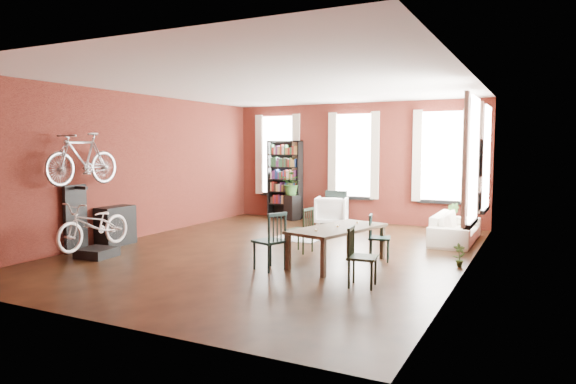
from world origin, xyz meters
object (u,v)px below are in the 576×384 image
Objects in this scene: cream_sofa at (456,223)px; dining_chair_a at (270,241)px; dining_chair_c at (363,257)px; plant_stand at (292,208)px; bike_trainer at (97,253)px; dining_chair_b at (301,230)px; dining_table at (337,246)px; bookshelf at (285,180)px; bicycle_floor at (94,203)px; console_table at (116,226)px; white_armchair at (332,209)px; dining_chair_d at (380,238)px.

dining_chair_a is at bearing 149.27° from cream_sofa.
dining_chair_c is 1.26× the size of plant_stand.
bike_trainer is at bearing -100.10° from plant_stand.
dining_chair_b is 3.50m from cream_sofa.
bike_trainer is (-4.15, -1.46, -0.24)m from dining_table.
bookshelf is at bearing 140.26° from dining_table.
bicycle_floor is (-3.32, -0.60, 0.52)m from dining_chair_a.
dining_chair_a is 6.26m from bookshelf.
bike_trainer is 1.25m from console_table.
dining_chair_c is 0.53× the size of bicycle_floor.
console_table is at bearing -108.54° from plant_stand.
dining_chair_c is (1.70, -0.31, -0.05)m from dining_chair_a.
white_armchair is at bearing -149.67° from dining_chair_a.
bicycle_floor reaches higher than plant_stand.
bookshelf is 1.94m from white_armchair.
dining_chair_a reaches higher than bike_trainer.
bookshelf reaches higher than plant_stand.
dining_chair_c reaches higher than cream_sofa.
dining_chair_d is at bearing -46.94° from plant_stand.
dining_chair_a reaches higher than dining_chair_b.
dining_chair_a is 4.60m from cream_sofa.
bicycle_floor is at bearing -96.60° from bookshelf.
bookshelf is 2.75× the size of console_table.
cream_sofa is (3.26, -1.04, -0.00)m from white_armchair.
dining_table is 0.91× the size of cream_sofa.
cream_sofa is (2.35, 3.96, -0.07)m from dining_chair_a.
bicycle_floor is (-1.10, -5.98, 0.65)m from plant_stand.
dining_chair_b is 4.40m from plant_stand.
dining_chair_d is at bearing 1.71° from dining_chair_c.
cream_sofa is at bearing -33.82° from dining_chair_d.
dining_chair_d is 5.35m from plant_stand.
bike_trainer is at bearing 11.38° from bicycle_floor.
dining_chair_a is 1.39× the size of plant_stand.
bike_trainer is (-5.64, -4.55, -0.32)m from cream_sofa.
console_table is (-6.23, -3.50, -0.01)m from cream_sofa.
dining_table is 3.44m from cream_sofa.
plant_stand is (-1.32, 0.38, -0.07)m from white_armchair.
dining_chair_d is at bearing 108.80° from white_armchair.
cream_sofa is 3.03× the size of plant_stand.
dining_table is at bearing 19.34° from bike_trainer.
bookshelf is 1.34× the size of bicycle_floor.
dining_chair_a is 1.11× the size of dining_chair_b.
dining_chair_d reaches higher than console_table.
bookshelf is 5.40m from console_table.
white_armchair is at bearing -159.61° from dining_chair_b.
cream_sofa is at bearing 37.96° from bicycle_floor.
white_armchair reaches higher than plant_stand.
bookshelf reaches higher than dining_chair_d.
dining_chair_c is 5.92m from white_armchair.
dining_table is at bearing 28.43° from dining_chair_c.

